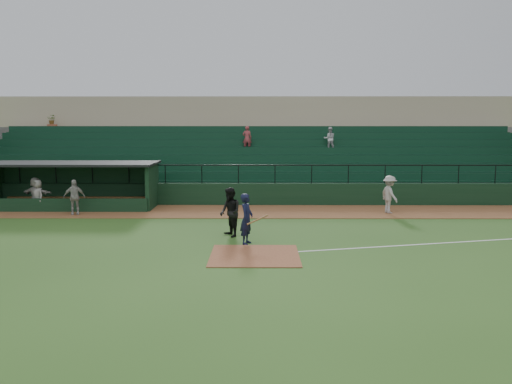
{
  "coord_description": "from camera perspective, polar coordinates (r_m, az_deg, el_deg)",
  "views": [
    {
      "loc": [
        0.17,
        -18.32,
        4.44
      ],
      "look_at": [
        0.0,
        5.0,
        1.4
      ],
      "focal_mm": 36.85,
      "sensor_mm": 36.0,
      "label": 1
    }
  ],
  "objects": [
    {
      "name": "dugout_player_b",
      "position": [
        28.86,
        -22.58,
        -0.32
      ],
      "size": [
        0.94,
        0.89,
        1.61
      ],
      "primitive_type": "imported",
      "rotation": [
        0.0,
        0.0,
        -0.65
      ],
      "color": "gray",
      "rests_on": "warning_track"
    },
    {
      "name": "stadium_structure",
      "position": [
        34.84,
        0.14,
        3.91
      ],
      "size": [
        38.0,
        13.08,
        6.4
      ],
      "color": "black",
      "rests_on": "ground"
    },
    {
      "name": "dugout",
      "position": [
        29.75,
        -19.06,
        1.03
      ],
      "size": [
        8.9,
        3.2,
        2.42
      ],
      "color": "black",
      "rests_on": "ground"
    },
    {
      "name": "ground",
      "position": [
        18.85,
        -0.11,
        -6.2
      ],
      "size": [
        90.0,
        90.0,
        0.0
      ],
      "primitive_type": "plane",
      "color": "#2A501A",
      "rests_on": "ground"
    },
    {
      "name": "dugout_player_a",
      "position": [
        27.07,
        -19.13,
        -0.52
      ],
      "size": [
        1.09,
        0.69,
        1.72
      ],
      "primitive_type": "imported",
      "rotation": [
        0.0,
        0.0,
        0.29
      ],
      "color": "#A6A19B",
      "rests_on": "warning_track"
    },
    {
      "name": "foul_line",
      "position": [
        21.49,
        21.86,
        -5.02
      ],
      "size": [
        17.49,
        4.44,
        0.01
      ],
      "primitive_type": "cube",
      "rotation": [
        0.0,
        0.0,
        0.24
      ],
      "color": "white",
      "rests_on": "ground"
    },
    {
      "name": "home_plate_dirt",
      "position": [
        17.88,
        -0.14,
        -6.91
      ],
      "size": [
        3.0,
        3.0,
        0.03
      ],
      "primitive_type": "cube",
      "color": "brown",
      "rests_on": "ground"
    },
    {
      "name": "batter_at_plate",
      "position": [
        19.43,
        -1.02,
        -2.94
      ],
      "size": [
        1.11,
        0.78,
        1.89
      ],
      "color": "black",
      "rests_on": "ground"
    },
    {
      "name": "umpire",
      "position": [
        20.74,
        -2.83,
        -2.21
      ],
      "size": [
        1.08,
        1.17,
        1.95
      ],
      "primitive_type": "imported",
      "rotation": [
        0.0,
        0.0,
        -1.11
      ],
      "color": "black",
      "rests_on": "ground"
    },
    {
      "name": "warning_track",
      "position": [
        26.69,
        0.05,
        -2.12
      ],
      "size": [
        40.0,
        4.0,
        0.03
      ],
      "primitive_type": "cube",
      "color": "brown",
      "rests_on": "ground"
    },
    {
      "name": "runner",
      "position": [
        26.83,
        14.3,
        -0.25
      ],
      "size": [
        1.04,
        1.36,
        1.86
      ],
      "primitive_type": "imported",
      "rotation": [
        0.0,
        0.0,
        1.89
      ],
      "color": "#A9A49E",
      "rests_on": "warning_track"
    },
    {
      "name": "dugout_player_c",
      "position": [
        28.95,
        -22.8,
        -0.2
      ],
      "size": [
        1.66,
        0.86,
        1.71
      ],
      "primitive_type": "imported",
      "rotation": [
        0.0,
        0.0,
        2.91
      ],
      "color": "gray",
      "rests_on": "warning_track"
    }
  ]
}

